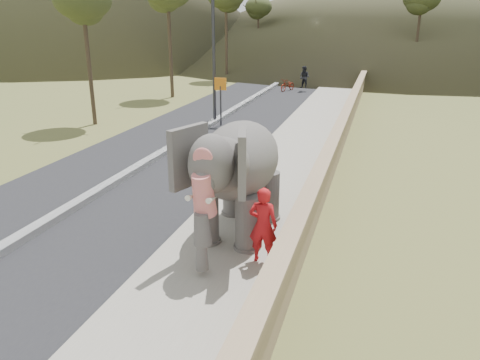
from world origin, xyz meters
name	(u,v)px	position (x,y,z in m)	size (l,w,h in m)	color
road	(149,163)	(-5.00, 10.00, 0.01)	(7.00, 120.00, 0.03)	black
median	(149,161)	(-5.00, 10.00, 0.11)	(0.35, 120.00, 0.22)	black
walkway	(280,174)	(0.00, 10.00, 0.07)	(3.00, 120.00, 0.15)	#9E9687
parapet	(329,165)	(1.65, 10.00, 0.55)	(0.30, 120.00, 1.10)	tan
lamppost	(219,24)	(-4.69, 17.33, 4.87)	(1.76, 0.36, 8.00)	#302F34
signboard	(221,93)	(-4.50, 16.83, 1.64)	(0.60, 0.08, 2.40)	#2D2D33
hill_far	(404,3)	(5.00, 70.00, 7.00)	(80.00, 80.00, 14.00)	brown
elephant_and_man	(240,176)	(0.02, 5.16, 1.58)	(2.34, 4.06, 2.89)	#635E5A
motorcyclist	(295,82)	(-3.02, 29.33, 0.72)	(2.28, 1.78, 1.84)	maroon
trees	(380,39)	(2.65, 29.27, 3.78)	(48.44, 43.54, 8.31)	#473828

